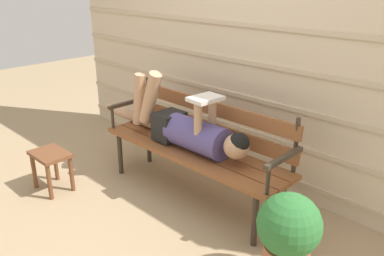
% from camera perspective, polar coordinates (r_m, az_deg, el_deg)
% --- Properties ---
extents(ground_plane, '(12.00, 12.00, 0.00)m').
position_cam_1_polar(ground_plane, '(3.33, -2.29, -10.78)').
color(ground_plane, tan).
extents(house_siding, '(4.57, 0.08, 2.44)m').
position_cam_1_polar(house_siding, '(3.46, 7.34, 12.03)').
color(house_siding, beige).
rests_on(house_siding, ground).
extents(park_bench, '(1.75, 0.46, 0.85)m').
position_cam_1_polar(park_bench, '(3.26, 0.83, -1.93)').
color(park_bench, brown).
rests_on(park_bench, ground).
extents(reclining_person, '(1.78, 0.26, 0.59)m').
position_cam_1_polar(reclining_person, '(3.23, -1.15, 0.09)').
color(reclining_person, '#514784').
extents(footstool, '(0.35, 0.25, 0.35)m').
position_cam_1_polar(footstool, '(3.61, -19.53, -4.52)').
color(footstool, brown).
rests_on(footstool, ground).
extents(potted_plant, '(0.38, 0.38, 0.61)m').
position_cam_1_polar(potted_plant, '(2.45, 13.58, -14.81)').
color(potted_plant, '#AD5B3D').
rests_on(potted_plant, ground).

